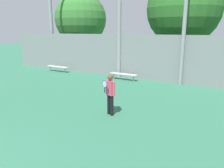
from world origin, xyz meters
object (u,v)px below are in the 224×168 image
(tennis_player, at_px, (110,92))
(bench_adjacent_court, at_px, (123,74))
(bench_courtside_far, at_px, (58,67))
(tree_green_broad, at_px, (81,19))
(tree_green_tall, at_px, (184,9))

(tennis_player, relative_size, bench_adjacent_court, 0.86)
(bench_courtside_far, relative_size, tree_green_broad, 0.30)
(tree_green_tall, relative_size, tree_green_broad, 1.11)
(tennis_player, bearing_deg, bench_adjacent_court, 135.48)
(tree_green_tall, xyz_separation_m, tree_green_broad, (-10.59, 0.17, -0.54))
(tennis_player, distance_m, tree_green_broad, 16.03)
(tree_green_broad, bearing_deg, bench_courtside_far, -73.10)
(tennis_player, bearing_deg, tree_green_broad, 155.09)
(bench_courtside_far, distance_m, tree_green_tall, 11.39)
(tennis_player, xyz_separation_m, bench_courtside_far, (-8.89, 6.10, -0.57))
(tennis_player, distance_m, bench_adjacent_court, 6.64)
(bench_courtside_far, relative_size, bench_adjacent_court, 1.07)
(tennis_player, relative_size, tree_green_broad, 0.24)
(tennis_player, distance_m, bench_courtside_far, 10.80)
(bench_courtside_far, distance_m, tree_green_broad, 7.05)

